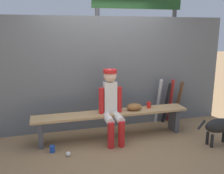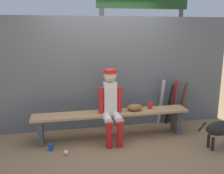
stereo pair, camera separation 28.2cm
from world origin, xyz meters
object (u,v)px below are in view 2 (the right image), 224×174
(bat_aluminum_silver, at_px, (161,102))
(scoreboard, at_px, (146,6))
(baseball, at_px, (66,152))
(bat_wood_dark, at_px, (182,102))
(cup_on_ground, at_px, (51,147))
(player_seated, at_px, (111,103))
(bat_aluminum_black, at_px, (169,104))
(dugout_bench, at_px, (112,117))
(bat_aluminum_red, at_px, (174,102))
(baseball_glove, at_px, (135,107))
(cup_on_bench, at_px, (150,106))
(dog, at_px, (224,128))

(bat_aluminum_silver, bearing_deg, scoreboard, 93.28)
(baseball, relative_size, scoreboard, 0.02)
(bat_wood_dark, relative_size, cup_on_ground, 7.92)
(player_seated, xyz_separation_m, bat_aluminum_black, (1.27, 0.47, -0.24))
(dugout_bench, xyz_separation_m, bat_aluminum_red, (1.36, 0.41, 0.08))
(scoreboard, bearing_deg, baseball_glove, -114.28)
(baseball_glove, height_order, cup_on_bench, baseball_glove)
(dugout_bench, distance_m, dog, 1.85)
(bat_aluminum_silver, bearing_deg, cup_on_bench, -135.21)
(cup_on_ground, bearing_deg, bat_aluminum_black, 15.73)
(baseball, relative_size, cup_on_ground, 0.67)
(player_seated, xyz_separation_m, baseball, (-0.79, -0.37, -0.64))
(player_seated, height_order, baseball, player_seated)
(bat_aluminum_red, bearing_deg, baseball_glove, -156.69)
(baseball_glove, xyz_separation_m, scoreboard, (0.63, 1.39, 1.85))
(cup_on_ground, xyz_separation_m, scoreboard, (2.09, 1.67, 2.33))
(player_seated, xyz_separation_m, dog, (1.72, -0.64, -0.34))
(baseball_glove, xyz_separation_m, cup_on_ground, (-1.47, -0.28, -0.48))
(dugout_bench, distance_m, bat_aluminum_silver, 1.18)
(bat_aluminum_black, distance_m, bat_aluminum_red, 0.13)
(bat_aluminum_black, relative_size, bat_aluminum_red, 0.95)
(dugout_bench, distance_m, cup_on_bench, 0.74)
(bat_wood_dark, xyz_separation_m, dog, (0.13, -1.19, -0.10))
(baseball, bearing_deg, player_seated, 25.03)
(player_seated, bearing_deg, scoreboard, 54.43)
(dugout_bench, height_order, bat_wood_dark, bat_wood_dark)
(player_seated, distance_m, bat_aluminum_silver, 1.26)
(scoreboard, bearing_deg, bat_aluminum_red, -71.71)
(player_seated, relative_size, scoreboard, 0.36)
(baseball_glove, height_order, bat_aluminum_black, bat_aluminum_black)
(cup_on_ground, xyz_separation_m, cup_on_bench, (1.77, 0.33, 0.48))
(baseball_glove, bearing_deg, bat_aluminum_silver, 31.93)
(bat_wood_dark, xyz_separation_m, baseball, (-2.38, -0.92, -0.39))
(bat_aluminum_silver, relative_size, bat_aluminum_red, 1.03)
(bat_aluminum_red, bearing_deg, cup_on_ground, -164.00)
(baseball, height_order, dog, dog)
(bat_aluminum_black, bearing_deg, player_seated, -159.63)
(baseball_glove, relative_size, dog, 0.33)
(bat_aluminum_black, relative_size, bat_wood_dark, 1.01)
(player_seated, xyz_separation_m, cup_on_bench, (0.75, 0.16, -0.14))
(dugout_bench, bearing_deg, dog, -23.92)
(bat_wood_dark, xyz_separation_m, scoreboard, (-0.52, 0.94, 1.96))
(baseball, relative_size, dog, 0.09)
(baseball_glove, bearing_deg, baseball, -158.81)
(baseball_glove, relative_size, bat_aluminum_red, 0.30)
(bat_aluminum_red, bearing_deg, baseball, -157.88)
(baseball, bearing_deg, bat_aluminum_black, 22.19)
(baseball_glove, relative_size, bat_aluminum_silver, 0.30)
(dugout_bench, distance_m, bat_aluminum_red, 1.42)
(bat_aluminum_silver, distance_m, cup_on_bench, 0.53)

